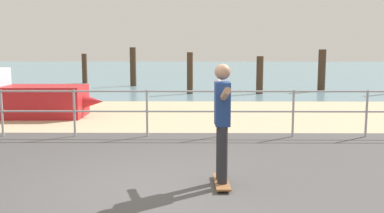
{
  "coord_description": "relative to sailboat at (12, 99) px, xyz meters",
  "views": [
    {
      "loc": [
        0.5,
        -5.75,
        1.94
      ],
      "look_at": [
        0.44,
        2.0,
        0.9
      ],
      "focal_mm": 40.48,
      "sensor_mm": 36.0,
      "label": 1
    }
  ],
  "objects": [
    {
      "name": "sailboat",
      "position": [
        0.0,
        0.0,
        0.0
      ],
      "size": [
        4.97,
        1.48,
        4.76
      ],
      "color": "#B21E23",
      "rests_on": "ground"
    },
    {
      "name": "groyne_post_0",
      "position": [
        -1.03,
        12.16,
        0.31
      ],
      "size": [
        0.29,
        0.29,
        1.67
      ],
      "primitive_type": "cylinder",
      "color": "#422D1E",
      "rests_on": "ground"
    },
    {
      "name": "groyne_post_1",
      "position": [
        1.97,
        10.3,
        0.49
      ],
      "size": [
        0.32,
        0.32,
        2.01
      ],
      "primitive_type": "cylinder",
      "color": "#422D1E",
      "rests_on": "ground"
    },
    {
      "name": "groyne_post_4",
      "position": [
        10.97,
        7.69,
        0.44
      ],
      "size": [
        0.34,
        0.34,
        1.91
      ],
      "primitive_type": "cylinder",
      "color": "#422D1E",
      "rests_on": "ground"
    },
    {
      "name": "skateboarder",
      "position": [
        5.59,
        -6.18,
        0.5
      ],
      "size": [
        0.22,
        1.45,
        1.65
      ],
      "color": "#26262B",
      "rests_on": "skateboard"
    },
    {
      "name": "beach_strip",
      "position": [
        4.72,
        0.64,
        -0.52
      ],
      "size": [
        24.0,
        6.0,
        0.04
      ],
      "primitive_type": "cube",
      "color": "tan",
      "rests_on": "ground"
    },
    {
      "name": "skateboard",
      "position": [
        5.59,
        -6.18,
        -0.45
      ],
      "size": [
        0.22,
        0.8,
        0.08
      ],
      "color": "brown",
      "rests_on": "ground"
    },
    {
      "name": "groyne_post_2",
      "position": [
        4.97,
        6.41,
        0.38
      ],
      "size": [
        0.26,
        0.26,
        1.79
      ],
      "primitive_type": "cylinder",
      "color": "#422D1E",
      "rests_on": "ground"
    },
    {
      "name": "groyne_post_3",
      "position": [
        7.97,
        6.48,
        0.29
      ],
      "size": [
        0.29,
        0.29,
        1.63
      ],
      "primitive_type": "cylinder",
      "color": "#422D1E",
      "rests_on": "ground"
    },
    {
      "name": "sea_surface",
      "position": [
        4.72,
        28.64,
        -0.52
      ],
      "size": [
        72.0,
        50.0,
        0.04
      ],
      "primitive_type": "cube",
      "color": "slate",
      "rests_on": "ground"
    },
    {
      "name": "railing_fence",
      "position": [
        3.35,
        -2.76,
        0.18
      ],
      "size": [
        14.43,
        0.05,
        1.05
      ],
      "color": "#9EA0A5",
      "rests_on": "ground"
    }
  ]
}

